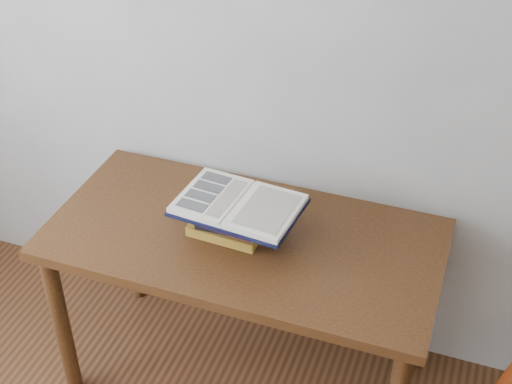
% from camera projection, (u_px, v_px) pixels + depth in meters
% --- Properties ---
extents(desk, '(1.33, 0.67, 0.71)m').
position_uv_depth(desk, '(244.00, 257.00, 2.46)').
color(desk, '#4F3413').
rests_on(desk, ground).
extents(book_stack, '(0.26, 0.19, 0.13)m').
position_uv_depth(book_stack, '(229.00, 217.00, 2.38)').
color(book_stack, '#A58325').
rests_on(book_stack, desk).
extents(open_book, '(0.42, 0.31, 0.03)m').
position_uv_depth(open_book, '(239.00, 205.00, 2.30)').
color(open_book, black).
rests_on(open_book, book_stack).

